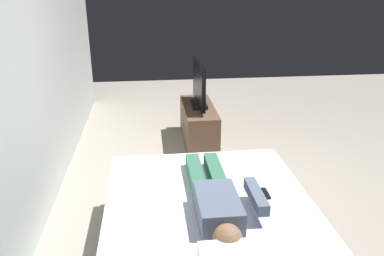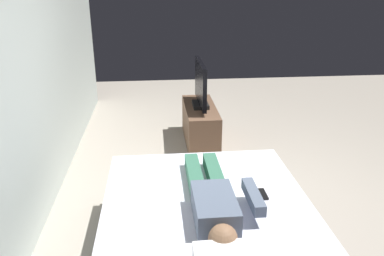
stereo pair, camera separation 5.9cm
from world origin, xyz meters
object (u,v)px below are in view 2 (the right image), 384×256
at_px(bed, 209,244).
at_px(remote, 263,194).
at_px(tv, 201,85).
at_px(person, 214,199).
at_px(tv_stand, 200,124).

bearing_deg(bed, remote, -67.71).
height_order(bed, tv, tv).
bearing_deg(remote, person, 110.47).
xyz_separation_m(bed, tv_stand, (2.51, -0.24, -0.01)).
distance_m(person, tv_stand, 2.51).
bearing_deg(remote, tv_stand, 5.01).
height_order(bed, person, person).
bearing_deg(tv, remote, -174.99).
xyz_separation_m(remote, tv_stand, (2.33, 0.20, -0.30)).
bearing_deg(tv, bed, 174.64).
xyz_separation_m(bed, remote, (0.18, -0.44, 0.29)).
bearing_deg(tv_stand, person, 175.36).
distance_m(person, tv, 2.49).
bearing_deg(person, tv_stand, -4.64).
bearing_deg(bed, person, -49.90).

